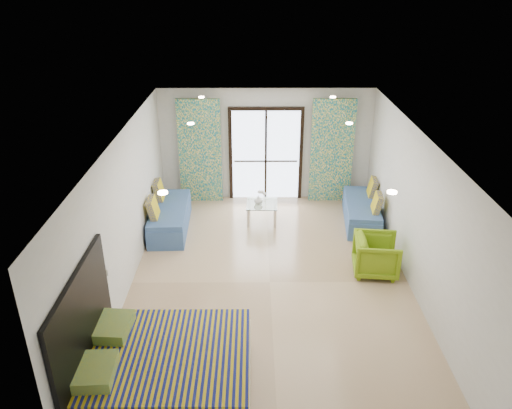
{
  "coord_description": "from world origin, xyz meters",
  "views": [
    {
      "loc": [
        -0.29,
        -7.56,
        5.14
      ],
      "look_at": [
        -0.25,
        0.87,
        1.15
      ],
      "focal_mm": 35.0,
      "sensor_mm": 36.0,
      "label": 1
    }
  ],
  "objects_px": {
    "daybed_left": "(169,217)",
    "daybed_right": "(362,211)",
    "coffee_table": "(262,205)",
    "bed": "(165,369)",
    "armchair": "(376,254)"
  },
  "relations": [
    {
      "from": "coffee_table",
      "to": "daybed_right",
      "type": "bearing_deg",
      "value": -1.6
    },
    {
      "from": "bed",
      "to": "daybed_right",
      "type": "xyz_separation_m",
      "value": [
        3.6,
        4.85,
        -0.04
      ]
    },
    {
      "from": "bed",
      "to": "daybed_right",
      "type": "relative_size",
      "value": 1.19
    },
    {
      "from": "bed",
      "to": "daybed_right",
      "type": "height_order",
      "value": "daybed_right"
    },
    {
      "from": "bed",
      "to": "daybed_left",
      "type": "height_order",
      "value": "daybed_left"
    },
    {
      "from": "daybed_left",
      "to": "armchair",
      "type": "bearing_deg",
      "value": -25.04
    },
    {
      "from": "daybed_right",
      "to": "coffee_table",
      "type": "distance_m",
      "value": 2.23
    },
    {
      "from": "bed",
      "to": "armchair",
      "type": "distance_m",
      "value": 4.45
    },
    {
      "from": "daybed_right",
      "to": "armchair",
      "type": "relative_size",
      "value": 2.32
    },
    {
      "from": "bed",
      "to": "daybed_left",
      "type": "relative_size",
      "value": 1.14
    },
    {
      "from": "bed",
      "to": "daybed_right",
      "type": "bearing_deg",
      "value": 53.44
    },
    {
      "from": "daybed_left",
      "to": "daybed_right",
      "type": "height_order",
      "value": "daybed_left"
    },
    {
      "from": "daybed_left",
      "to": "daybed_right",
      "type": "xyz_separation_m",
      "value": [
        4.23,
        0.29,
        -0.02
      ]
    },
    {
      "from": "daybed_right",
      "to": "coffee_table",
      "type": "xyz_separation_m",
      "value": [
        -2.23,
        0.06,
        0.12
      ]
    },
    {
      "from": "bed",
      "to": "daybed_left",
      "type": "distance_m",
      "value": 4.6
    }
  ]
}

